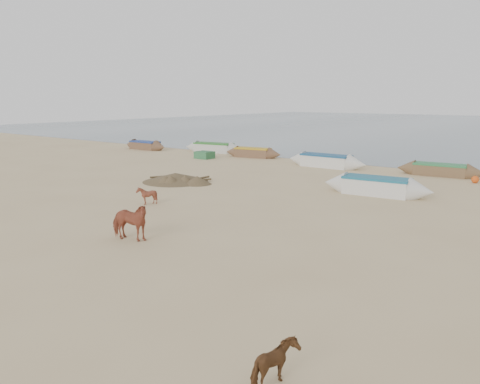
% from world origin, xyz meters
% --- Properties ---
extents(ground, '(140.00, 140.00, 0.00)m').
position_xyz_m(ground, '(0.00, 0.00, 0.00)').
color(ground, tan).
rests_on(ground, ground).
extents(cow_adult, '(1.79, 1.16, 1.39)m').
position_xyz_m(cow_adult, '(-0.79, -1.49, 0.69)').
color(cow_adult, '#9A4A32').
rests_on(cow_adult, ground).
extents(calf_front, '(1.02, 0.97, 0.89)m').
position_xyz_m(calf_front, '(-4.72, 2.82, 0.45)').
color(calf_front, brown).
rests_on(calf_front, ground).
extents(calf_right, '(0.92, 1.00, 0.84)m').
position_xyz_m(calf_right, '(8.13, -5.61, 0.42)').
color(calf_right, brown).
rests_on(calf_right, ground).
extents(near_canoe, '(5.87, 1.88, 0.94)m').
position_xyz_m(near_canoe, '(3.16, 11.74, 0.47)').
color(near_canoe, silver).
rests_on(near_canoe, ground).
extents(debris_pile, '(4.71, 4.71, 0.53)m').
position_xyz_m(debris_pile, '(-8.19, 8.19, 0.26)').
color(debris_pile, brown).
rests_on(debris_pile, ground).
extents(waterline_canoes, '(53.92, 4.12, 0.95)m').
position_xyz_m(waterline_canoes, '(-0.37, 20.47, 0.43)').
color(waterline_canoes, brown).
rests_on(waterline_canoes, ground).
extents(beach_clutter, '(47.39, 5.97, 0.64)m').
position_xyz_m(beach_clutter, '(4.36, 19.75, 0.30)').
color(beach_clutter, '#2E663D').
rests_on(beach_clutter, ground).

